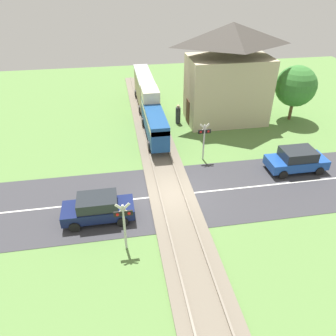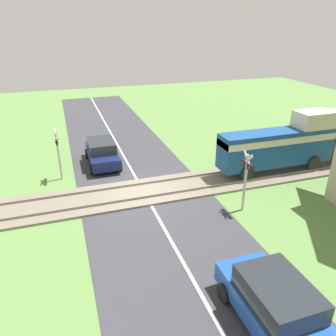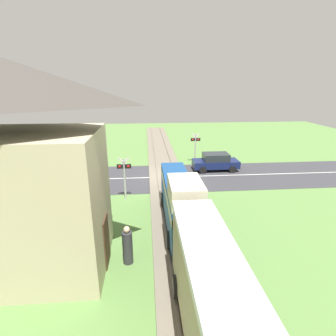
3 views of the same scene
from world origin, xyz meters
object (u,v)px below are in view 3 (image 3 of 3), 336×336
Objects in this scene: train at (191,234)px; crossing_signal_west_approach at (195,144)px; pedestrian_by_station at (128,246)px; car_near_crossing at (216,162)px; crossing_signal_east_approach at (124,172)px; car_far_side at (45,177)px; station_building at (7,176)px.

train reaches higher than crossing_signal_west_approach.
car_near_crossing is at bearing -120.00° from pedestrian_by_station.
crossing_signal_west_approach and crossing_signal_east_approach have the same top height.
car_far_side reaches higher than car_near_crossing.
car_far_side is at bearing 12.29° from car_near_crossing.
crossing_signal_west_approach is 17.29m from station_building.
crossing_signal_east_approach is (6.01, 7.76, 0.00)m from crossing_signal_west_approach.
car_near_crossing is 13.60m from pedestrian_by_station.
train is 13.34m from car_far_side.
crossing_signal_east_approach is at bearing 157.40° from car_far_side.
crossing_signal_west_approach is 1.66× the size of pedestrian_by_station.
train is 4.87× the size of crossing_signal_west_approach.
car_far_side is at bearing -76.16° from station_building.
crossing_signal_east_approach is 1.66× the size of pedestrian_by_station.
crossing_signal_east_approach is 7.69m from station_building.
station_building reaches higher than car_far_side.
crossing_signal_west_approach is at bearing -124.42° from station_building.
train is at bearing 78.84° from crossing_signal_west_approach.
car_far_side is (8.87, -9.91, -1.04)m from train.
station_building reaches higher than train.
crossing_signal_east_approach is at bearing 52.26° from crossing_signal_west_approach.
car_near_crossing is at bearing 118.85° from crossing_signal_west_approach.
train is at bearing 71.22° from car_near_crossing.
pedestrian_by_station is at bearing 179.07° from station_building.
station_building reaches higher than crossing_signal_west_approach.
crossing_signal_west_approach is at bearing -101.16° from train.
car_near_crossing is 0.47× the size of station_building.
crossing_signal_east_approach is 0.35× the size of station_building.
car_far_side is at bearing -48.17° from train.
pedestrian_by_station is at bearing 125.79° from car_far_side.
train is at bearing 157.64° from pedestrian_by_station.
car_far_side is 13.05m from crossing_signal_west_approach.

